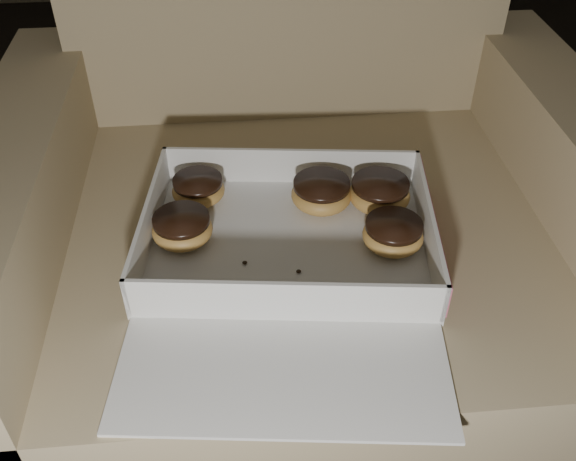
# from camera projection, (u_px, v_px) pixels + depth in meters

# --- Properties ---
(floor) EXTENTS (4.50, 4.50, 0.00)m
(floor) POSITION_uv_depth(u_px,v_px,m) (448.00, 384.00, 1.32)
(floor) COLOR black
(floor) RESTS_ON ground
(armchair) EXTENTS (0.98, 0.83, 1.03)m
(armchair) POSITION_uv_depth(u_px,v_px,m) (300.00, 251.00, 1.15)
(armchair) COLOR #9C8463
(armchair) RESTS_ON floor
(bakery_box) EXTENTS (0.46, 0.53, 0.07)m
(bakery_box) POSITION_uv_depth(u_px,v_px,m) (290.00, 258.00, 0.91)
(bakery_box) COLOR silver
(bakery_box) RESTS_ON armchair
(donut_a) EXTENTS (0.09, 0.09, 0.04)m
(donut_a) POSITION_uv_depth(u_px,v_px,m) (393.00, 234.00, 0.92)
(donut_a) COLOR #C28F44
(donut_a) RESTS_ON bakery_box
(donut_b) EXTENTS (0.10, 0.10, 0.05)m
(donut_b) POSITION_uv_depth(u_px,v_px,m) (380.00, 193.00, 0.99)
(donut_b) COLOR #C28F44
(donut_b) RESTS_ON bakery_box
(donut_c) EXTENTS (0.09, 0.09, 0.04)m
(donut_c) POSITION_uv_depth(u_px,v_px,m) (182.00, 228.00, 0.93)
(donut_c) COLOR #C28F44
(donut_c) RESTS_ON bakery_box
(donut_d) EXTENTS (0.08, 0.08, 0.04)m
(donut_d) POSITION_uv_depth(u_px,v_px,m) (198.00, 189.00, 1.01)
(donut_d) COLOR #C28F44
(donut_d) RESTS_ON bakery_box
(donut_e) EXTENTS (0.09, 0.09, 0.05)m
(donut_e) POSITION_uv_depth(u_px,v_px,m) (321.00, 193.00, 0.99)
(donut_e) COLOR #C28F44
(donut_e) RESTS_ON bakery_box
(crumb_a) EXTENTS (0.01, 0.01, 0.00)m
(crumb_a) POSITION_uv_depth(u_px,v_px,m) (299.00, 271.00, 0.89)
(crumb_a) COLOR black
(crumb_a) RESTS_ON bakery_box
(crumb_b) EXTENTS (0.01, 0.01, 0.00)m
(crumb_b) POSITION_uv_depth(u_px,v_px,m) (245.00, 263.00, 0.91)
(crumb_b) COLOR black
(crumb_b) RESTS_ON bakery_box
(crumb_c) EXTENTS (0.01, 0.01, 0.00)m
(crumb_c) POSITION_uv_depth(u_px,v_px,m) (225.00, 287.00, 0.87)
(crumb_c) COLOR black
(crumb_c) RESTS_ON bakery_box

